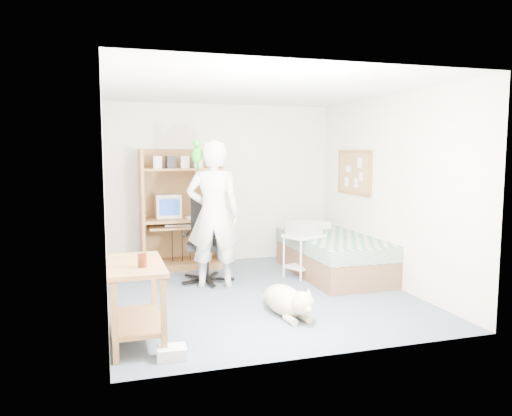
# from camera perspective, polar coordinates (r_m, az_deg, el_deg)

# --- Properties ---
(floor) EXTENTS (4.00, 4.00, 0.00)m
(floor) POSITION_cam_1_polar(r_m,az_deg,el_deg) (6.32, 0.27, -9.71)
(floor) COLOR #4E596A
(floor) RESTS_ON ground
(wall_back) EXTENTS (3.60, 0.02, 2.50)m
(wall_back) POSITION_cam_1_polar(r_m,az_deg,el_deg) (8.02, -3.95, 2.81)
(wall_back) COLOR silver
(wall_back) RESTS_ON floor
(wall_right) EXTENTS (0.02, 4.00, 2.50)m
(wall_right) POSITION_cam_1_polar(r_m,az_deg,el_deg) (6.84, 14.84, 1.97)
(wall_right) COLOR silver
(wall_right) RESTS_ON floor
(wall_left) EXTENTS (0.02, 4.00, 2.50)m
(wall_left) POSITION_cam_1_polar(r_m,az_deg,el_deg) (5.82, -16.91, 1.14)
(wall_left) COLOR silver
(wall_left) RESTS_ON floor
(ceiling) EXTENTS (3.60, 4.00, 0.02)m
(ceiling) POSITION_cam_1_polar(r_m,az_deg,el_deg) (6.11, 0.28, 13.40)
(ceiling) COLOR white
(ceiling) RESTS_ON wall_back
(computer_hutch) EXTENTS (1.20, 0.63, 1.80)m
(computer_hutch) POSITION_cam_1_polar(r_m,az_deg,el_deg) (7.68, -8.58, -0.64)
(computer_hutch) COLOR olive
(computer_hutch) RESTS_ON floor
(bed) EXTENTS (1.02, 2.02, 0.66)m
(bed) POSITION_cam_1_polar(r_m,az_deg,el_deg) (7.27, 8.69, -5.29)
(bed) COLOR brown
(bed) RESTS_ON floor
(side_desk) EXTENTS (0.50, 1.00, 0.75)m
(side_desk) POSITION_cam_1_polar(r_m,az_deg,el_deg) (4.78, -13.55, -9.12)
(side_desk) COLOR brown
(side_desk) RESTS_ON floor
(corkboard) EXTENTS (0.04, 0.94, 0.66)m
(corkboard) POSITION_cam_1_polar(r_m,az_deg,el_deg) (7.60, 11.14, 4.00)
(corkboard) COLOR olive
(corkboard) RESTS_ON wall_right
(office_chair) EXTENTS (0.64, 0.65, 1.14)m
(office_chair) POSITION_cam_1_polar(r_m,az_deg,el_deg) (6.84, -5.66, -4.97)
(office_chair) COLOR black
(office_chair) RESTS_ON floor
(person) EXTENTS (0.79, 0.62, 1.90)m
(person) POSITION_cam_1_polar(r_m,az_deg,el_deg) (6.45, -4.88, -0.77)
(person) COLOR silver
(person) RESTS_ON floor
(parrot) EXTENTS (0.14, 0.24, 0.38)m
(parrot) POSITION_cam_1_polar(r_m,az_deg,el_deg) (6.38, -6.76, 6.24)
(parrot) COLOR #15961B
(parrot) RESTS_ON person
(dog) EXTENTS (0.43, 1.03, 0.39)m
(dog) POSITION_cam_1_polar(r_m,az_deg,el_deg) (5.46, 3.56, -10.50)
(dog) COLOR beige
(dog) RESTS_ON floor
(printer_cart) EXTENTS (0.62, 0.57, 0.60)m
(printer_cart) POSITION_cam_1_polar(r_m,az_deg,el_deg) (7.08, 5.47, -4.64)
(printer_cart) COLOR white
(printer_cart) RESTS_ON floor
(printer) EXTENTS (0.51, 0.46, 0.18)m
(printer) POSITION_cam_1_polar(r_m,az_deg,el_deg) (7.03, 5.50, -2.29)
(printer) COLOR #A8A9A4
(printer) RESTS_ON printer_cart
(crt_monitor) EXTENTS (0.37, 0.40, 0.35)m
(crt_monitor) POSITION_cam_1_polar(r_m,az_deg,el_deg) (7.64, -10.07, 0.24)
(crt_monitor) COLOR beige
(crt_monitor) RESTS_ON computer_hutch
(keyboard) EXTENTS (0.47, 0.22, 0.03)m
(keyboard) POSITION_cam_1_polar(r_m,az_deg,el_deg) (7.54, -8.62, -1.93)
(keyboard) COLOR beige
(keyboard) RESTS_ON computer_hutch
(pencil_cup) EXTENTS (0.08, 0.08, 0.12)m
(pencil_cup) POSITION_cam_1_polar(r_m,az_deg,el_deg) (7.66, -5.56, -0.62)
(pencil_cup) COLOR yellow
(pencil_cup) RESTS_ON computer_hutch
(drink_glass) EXTENTS (0.08, 0.08, 0.12)m
(drink_glass) POSITION_cam_1_polar(r_m,az_deg,el_deg) (4.52, -12.88, -5.86)
(drink_glass) COLOR #3D1709
(drink_glass) RESTS_ON side_desk
(floor_box_a) EXTENTS (0.26, 0.22, 0.10)m
(floor_box_a) POSITION_cam_1_polar(r_m,az_deg,el_deg) (4.51, -9.61, -15.97)
(floor_box_a) COLOR white
(floor_box_a) RESTS_ON floor
(floor_box_b) EXTENTS (0.23, 0.26, 0.08)m
(floor_box_b) POSITION_cam_1_polar(r_m,az_deg,el_deg) (5.11, -12.98, -13.39)
(floor_box_b) COLOR #B1B2AD
(floor_box_b) RESTS_ON floor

